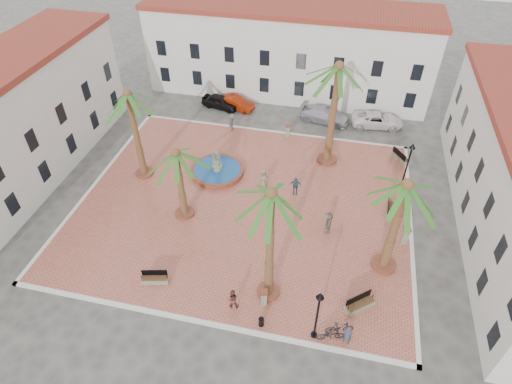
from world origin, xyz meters
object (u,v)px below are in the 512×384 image
bench_ne (400,157)px  cyclist_a (347,335)px  bench_e (390,209)px  bicycle_a (330,335)px  palm_sw (177,161)px  car_silver (325,115)px  cyclist_b (232,299)px  bollard_se (264,298)px  bollard_n (288,131)px  litter_bin (261,322)px  lamppost_e (409,159)px  bicycle_b (340,328)px  pedestrian_fountain_a (263,179)px  pedestrian_north (232,122)px  car_black (221,102)px  palm_ne (338,78)px  pedestrian_east (328,222)px  bench_s (155,279)px  bollard_e (405,235)px  bench_se (360,305)px  palm_e (404,196)px  pedestrian_fountain_b (295,185)px  fountain (217,170)px  car_red (236,103)px  palm_nw (129,103)px  lamppost_s (318,308)px  car_white (377,120)px

bench_ne → cyclist_a: (-3.56, -19.30, 0.49)m
bench_e → bicycle_a: size_ratio=1.00×
palm_sw → car_silver: palm_sw is taller
cyclist_a → cyclist_b: size_ratio=1.00×
bollard_se → bollard_n: 19.37m
bollard_n → litter_bin: (1.94, -20.80, -0.33)m
car_silver → lamppost_e: bearing=-130.5°
bicycle_b → pedestrian_fountain_a: (-7.29, 12.25, 0.37)m
bicycle_a → pedestrian_north: pedestrian_north is taller
bench_e → litter_bin: 14.32m
bollard_se → car_black: (-9.78, 23.48, -0.12)m
palm_ne → pedestrian_east: 11.41m
bollard_n → bicycle_a: (6.11, -20.80, -0.22)m
bench_s → pedestrian_north: (0.10, 19.20, 0.59)m
bollard_e → litter_bin: (-8.69, -8.94, -0.42)m
palm_ne → litter_bin: (-2.21, -17.74, -7.76)m
bench_se → cyclist_a: bearing=-144.5°
lamppost_e → pedestrian_fountain_a: bearing=-167.6°
bicycle_a → bicycle_b: bearing=-60.6°
lamppost_e → litter_bin: 17.78m
bench_s → car_black: 23.51m
palm_e → pedestrian_fountain_b: size_ratio=4.60×
fountain → pedestrian_north: size_ratio=2.67×
pedestrian_fountain_b → car_red: size_ratio=0.41×
cyclist_b → pedestrian_fountain_a: 11.88m
palm_e → car_black: bearing=132.8°
cyclist_b → pedestrian_fountain_a: size_ratio=0.87×
pedestrian_east → palm_sw: bearing=-91.5°
pedestrian_fountain_a → pedestrian_east: (5.76, -3.87, 0.02)m
bench_se → bicycle_b: size_ratio=1.10×
cyclist_b → pedestrian_east: (5.18, 7.99, 0.14)m
palm_nw → pedestrian_fountain_b: size_ratio=4.84×
bench_ne → bollard_e: bollard_e is taller
bench_ne → cyclist_a: 19.63m
bench_s → palm_ne: bearing=45.0°
litter_bin → bicycle_b: 4.70m
palm_ne → bollard_n: (-4.15, 3.06, -7.43)m
lamppost_s → car_white: (3.29, 25.00, -2.32)m
lamppost_s → bicycle_a: (0.94, 0.00, -2.45)m
palm_sw → bench_ne: bearing=33.7°
cyclist_b → car_silver: (3.32, 23.72, -0.19)m
bench_se → pedestrian_east: pedestrian_east is taller
bicycle_a → pedestrian_east: (-1.03, 8.91, 0.48)m
bollard_e → pedestrian_east: 5.57m
car_black → pedestrian_north: bearing=-137.4°
litter_bin → car_silver: bearing=87.1°
car_red → bollard_e: bearing=-118.7°
cyclist_a → bicycle_b: bearing=-39.0°
bench_s → pedestrian_fountain_b: 13.42m
bench_ne → lamppost_e: size_ratio=0.42×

